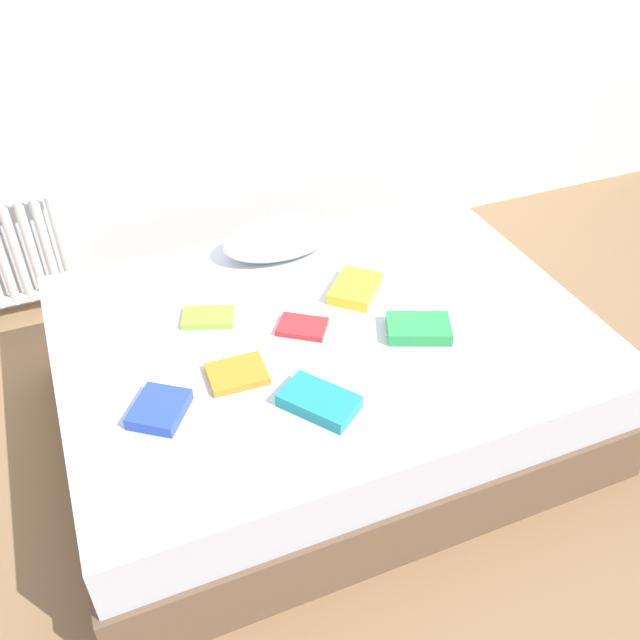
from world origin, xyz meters
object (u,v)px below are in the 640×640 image
textbook_green (419,328)px  textbook_red (302,327)px  textbook_yellow (356,289)px  textbook_orange (237,374)px  textbook_blue (159,409)px  pillow (279,238)px  bed (325,373)px  textbook_teal (319,401)px  textbook_lime (208,317)px

textbook_green → textbook_red: (-0.39, 0.19, -0.01)m
textbook_yellow → textbook_orange: (-0.58, -0.29, -0.01)m
textbook_blue → textbook_orange: size_ratio=0.93×
pillow → textbook_green: pillow is taller
bed → textbook_green: size_ratio=8.66×
bed → textbook_blue: bearing=-161.2°
pillow → textbook_orange: (-0.40, -0.68, -0.06)m
textbook_blue → textbook_red: (0.58, 0.23, -0.01)m
textbook_green → textbook_teal: same height
textbook_yellow → textbook_red: textbook_yellow is taller
textbook_lime → textbook_red: bearing=-11.3°
textbook_blue → textbook_teal: 0.51m
textbook_teal → textbook_lime: bearing=163.9°
bed → textbook_green: (0.30, -0.19, 0.28)m
textbook_orange → textbook_teal: (0.21, -0.24, 0.01)m
textbook_green → textbook_orange: bearing=-159.8°
bed → textbook_orange: bearing=-158.3°
pillow → textbook_yellow: pillow is taller
pillow → textbook_green: size_ratio=2.14×
bed → textbook_orange: 0.50m
pillow → textbook_orange: bearing=-120.4°
textbook_blue → textbook_lime: bearing=2.4°
textbook_yellow → bed: bearing=167.5°
textbook_blue → textbook_lime: textbook_blue is taller
textbook_red → textbook_teal: bearing=-68.7°
bed → textbook_teal: size_ratio=8.12×
bed → textbook_blue: (-0.67, -0.23, 0.27)m
textbook_red → textbook_lime: size_ratio=0.92×
textbook_green → textbook_yellow: bearing=131.6°
textbook_yellow → textbook_red: size_ratio=1.26×
textbook_yellow → textbook_green: bearing=-118.5°
textbook_teal → textbook_lime: textbook_teal is taller
bed → textbook_lime: 0.52m
pillow → textbook_teal: bearing=-101.9°
pillow → textbook_green: 0.77m
bed → pillow: size_ratio=4.04×
textbook_yellow → textbook_orange: 0.65m
textbook_blue → textbook_green: 0.97m
textbook_blue → textbook_lime: 0.50m
textbook_orange → textbook_red: textbook_orange is taller
textbook_green → textbook_yellow: (-0.11, 0.32, -0.00)m
textbook_blue → textbook_yellow: size_ratio=0.82×
textbook_lime → textbook_green: bearing=-8.2°
pillow → textbook_red: pillow is taller
textbook_teal → textbook_red: 0.41m
textbook_red → textbook_lime: same height
textbook_teal → textbook_red: (0.09, 0.40, -0.01)m
textbook_green → textbook_yellow: 0.33m
textbook_orange → textbook_lime: (-0.01, 0.35, -0.00)m
textbook_blue → pillow: bearing=-6.7°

